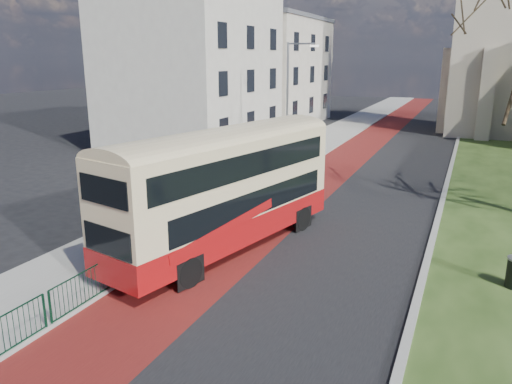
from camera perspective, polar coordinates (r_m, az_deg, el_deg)
The scene contains 11 objects.
ground at distance 17.28m, azimuth -3.07°, elevation -9.45°, with size 160.00×160.00×0.00m, color black.
road_carriageway at distance 35.22m, azimuth 13.83°, elevation 2.97°, with size 9.00×120.00×0.01m, color black.
bus_lane at distance 35.75m, azimuth 9.56°, elevation 3.38°, with size 3.40×120.00×0.01m, color #591414.
pavement_west at distance 36.80m, azimuth 3.81°, elevation 3.98°, with size 4.00×120.00×0.12m, color gray.
kerb_west at distance 36.19m, azimuth 6.80°, elevation 3.73°, with size 0.25×120.00×0.13m, color #999993.
kerb_east at distance 36.74m, azimuth 21.46°, elevation 2.94°, with size 0.25×80.00×0.13m, color #999993.
pedestrian_railing at distance 21.67m, azimuth -5.39°, elevation -2.73°, with size 0.07×24.00×1.12m.
street_block_near at distance 41.74m, azimuth -7.13°, elevation 14.15°, with size 10.30×14.30×13.00m.
street_block_far at distance 56.15m, azimuth 1.40°, elevation 13.73°, with size 10.30×16.30×11.50m.
streetlamp at distance 34.10m, azimuth 3.84°, elevation 10.79°, with size 2.13×0.18×8.00m.
bus at distance 18.67m, azimuth -3.49°, elevation 0.82°, with size 4.91×11.06×4.50m.
Camera 1 is at (7.06, -14.03, 7.20)m, focal length 35.00 mm.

